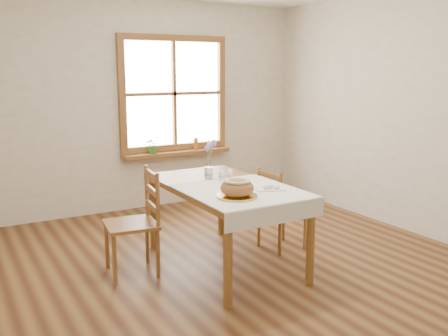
# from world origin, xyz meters

# --- Properties ---
(ground) EXTENTS (5.00, 5.00, 0.00)m
(ground) POSITION_xyz_m (0.00, 0.00, 0.00)
(ground) COLOR brown
(ground) RESTS_ON ground
(room_walls) EXTENTS (4.60, 5.10, 2.65)m
(room_walls) POSITION_xyz_m (0.00, 0.00, 1.71)
(room_walls) COLOR silver
(room_walls) RESTS_ON ground
(window) EXTENTS (1.46, 0.08, 1.46)m
(window) POSITION_xyz_m (0.50, 2.47, 1.45)
(window) COLOR olive
(window) RESTS_ON ground
(window_sill) EXTENTS (1.46, 0.20, 0.05)m
(window_sill) POSITION_xyz_m (0.50, 2.40, 0.69)
(window_sill) COLOR olive
(window_sill) RESTS_ON ground
(dining_table) EXTENTS (0.90, 1.60, 0.75)m
(dining_table) POSITION_xyz_m (0.00, 0.30, 0.66)
(dining_table) COLOR olive
(dining_table) RESTS_ON ground
(table_linen) EXTENTS (0.91, 0.99, 0.01)m
(table_linen) POSITION_xyz_m (0.00, -0.00, 0.76)
(table_linen) COLOR white
(table_linen) RESTS_ON dining_table
(chair_left) EXTENTS (0.50, 0.48, 0.92)m
(chair_left) POSITION_xyz_m (-0.80, 0.52, 0.46)
(chair_left) COLOR olive
(chair_left) RESTS_ON ground
(chair_right) EXTENTS (0.42, 0.40, 0.81)m
(chair_right) POSITION_xyz_m (0.72, 0.39, 0.40)
(chair_right) COLOR olive
(chair_right) RESTS_ON ground
(bread_plate) EXTENTS (0.32, 0.32, 0.02)m
(bread_plate) POSITION_xyz_m (-0.15, -0.18, 0.77)
(bread_plate) COLOR silver
(bread_plate) RESTS_ON table_linen
(bread_loaf) EXTENTS (0.27, 0.27, 0.15)m
(bread_loaf) POSITION_xyz_m (-0.15, -0.18, 0.85)
(bread_loaf) COLOR #A5643A
(bread_loaf) RESTS_ON bread_plate
(egg_napkin) EXTENTS (0.29, 0.27, 0.01)m
(egg_napkin) POSITION_xyz_m (0.22, -0.07, 0.77)
(egg_napkin) COLOR white
(egg_napkin) RESTS_ON table_linen
(eggs) EXTENTS (0.23, 0.22, 0.04)m
(eggs) POSITION_xyz_m (0.22, -0.07, 0.79)
(eggs) COLOR white
(eggs) RESTS_ON egg_napkin
(salt_shaker) EXTENTS (0.07, 0.07, 0.10)m
(salt_shaker) POSITION_xyz_m (0.11, 0.38, 0.81)
(salt_shaker) COLOR silver
(salt_shaker) RESTS_ON table_linen
(pepper_shaker) EXTENTS (0.06, 0.06, 0.10)m
(pepper_shaker) POSITION_xyz_m (0.03, 0.39, 0.81)
(pepper_shaker) COLOR silver
(pepper_shaker) RESTS_ON table_linen
(flower_vase) EXTENTS (0.09, 0.09, 0.09)m
(flower_vase) POSITION_xyz_m (0.02, 0.62, 0.80)
(flower_vase) COLOR silver
(flower_vase) RESTS_ON dining_table
(lavender_bouquet) EXTENTS (0.15, 0.15, 0.28)m
(lavender_bouquet) POSITION_xyz_m (0.02, 0.62, 0.98)
(lavender_bouquet) COLOR #785CA4
(lavender_bouquet) RESTS_ON flower_vase
(potted_plant) EXTENTS (0.24, 0.25, 0.17)m
(potted_plant) POSITION_xyz_m (0.16, 2.40, 0.80)
(potted_plant) COLOR #39772F
(potted_plant) RESTS_ON window_sill
(amber_bottle) EXTENTS (0.07, 0.07, 0.16)m
(amber_bottle) POSITION_xyz_m (0.77, 2.40, 0.80)
(amber_bottle) COLOR #AA621F
(amber_bottle) RESTS_ON window_sill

